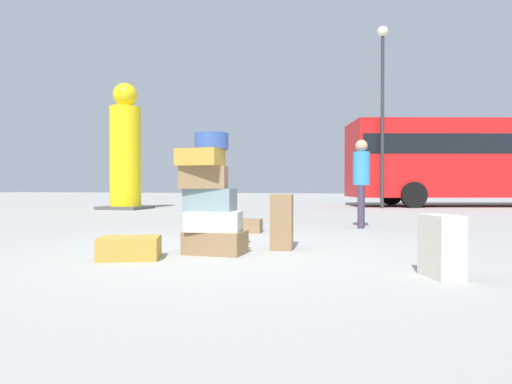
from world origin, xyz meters
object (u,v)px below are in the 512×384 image
suitcase_cream_white_trunk (441,246)px  parked_bus (494,157)px  person_bearded_onlooker (361,175)px  lamp_post (382,90)px  suitcase_brown_upright_blue (239,226)px  yellow_dummy_statue (125,153)px  suitcase_brown_left_side (282,222)px  suitcase_tan_foreground_far (130,248)px  suitcase_tower (210,201)px

suitcase_cream_white_trunk → parked_bus: size_ratio=0.05×
person_bearded_onlooker → lamp_post: 8.06m
suitcase_brown_upright_blue → parked_bus: (6.69, 11.30, 1.73)m
suitcase_cream_white_trunk → yellow_dummy_statue: (-8.33, 9.06, 1.58)m
suitcase_brown_left_side → suitcase_brown_upright_blue: 2.03m
parked_bus → lamp_post: bearing=-162.5°
parked_bus → suitcase_brown_upright_blue: bearing=-135.4°
suitcase_tan_foreground_far → parked_bus: 15.90m
suitcase_tower → suitcase_brown_left_side: bearing=38.2°
suitcase_tan_foreground_far → parked_bus: parked_bus is taller
suitcase_brown_left_side → person_bearded_onlooker: person_bearded_onlooker is taller
suitcase_cream_white_trunk → suitcase_brown_upright_blue: bearing=108.6°
suitcase_tan_foreground_far → lamp_post: 12.52m
person_bearded_onlooker → suitcase_tan_foreground_far: bearing=-27.3°
lamp_post → suitcase_tan_foreground_far: bearing=-104.1°
suitcase_brown_left_side → suitcase_brown_upright_blue: size_ratio=0.90×
suitcase_brown_left_side → yellow_dummy_statue: bearing=124.9°
suitcase_brown_left_side → lamp_post: 11.15m
suitcase_tan_foreground_far → yellow_dummy_statue: (-5.31, 8.86, 1.72)m
suitcase_cream_white_trunk → yellow_dummy_statue: size_ratio=0.13×
lamp_post → suitcase_brown_upright_blue: bearing=-106.3°
suitcase_tower → suitcase_cream_white_trunk: bearing=-18.1°
suitcase_tower → person_bearded_onlooker: size_ratio=0.85×
suitcase_brown_left_side → yellow_dummy_statue: yellow_dummy_statue is taller
person_bearded_onlooker → parked_bus: parked_bus is taller
suitcase_tan_foreground_far → yellow_dummy_statue: yellow_dummy_statue is taller
suitcase_cream_white_trunk → lamp_post: size_ratio=0.08×
yellow_dummy_statue → lamp_post: (8.22, 2.67, 2.20)m
suitcase_tan_foreground_far → yellow_dummy_statue: bearing=101.7°
person_bearded_onlooker → lamp_post: size_ratio=0.26×
suitcase_cream_white_trunk → person_bearded_onlooker: (-0.71, 4.31, 0.69)m
suitcase_brown_left_side → suitcase_tan_foreground_far: (-1.40, -1.13, -0.21)m
suitcase_tower → lamp_post: (2.21, 10.97, 3.45)m
person_bearded_onlooker → yellow_dummy_statue: 9.02m
yellow_dummy_statue → suitcase_brown_left_side: bearing=-49.0°
suitcase_tan_foreground_far → suitcase_brown_upright_blue: size_ratio=0.82×
suitcase_tower → suitcase_tan_foreground_far: 1.01m
suitcase_tower → suitcase_brown_upright_blue: (-0.33, 2.29, -0.48)m
suitcase_cream_white_trunk → suitcase_brown_upright_blue: size_ratio=0.71×
suitcase_brown_upright_blue → parked_bus: bearing=53.7°
suitcase_tower → suitcase_brown_left_side: (0.72, 0.56, -0.26)m
lamp_post → person_bearded_onlooker: bearing=-94.6°
suitcase_brown_upright_blue → suitcase_brown_left_side: bearing=-64.4°
suitcase_tower → parked_bus: size_ratio=0.12×
suitcase_cream_white_trunk → person_bearded_onlooker: 4.42m
suitcase_brown_upright_blue → suitcase_tower: bearing=-87.5°
suitcase_tower → yellow_dummy_statue: bearing=125.9°
suitcase_brown_upright_blue → person_bearded_onlooker: 2.47m
suitcase_brown_left_side → parked_bus: 14.28m
parked_bus → person_bearded_onlooker: bearing=-130.1°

